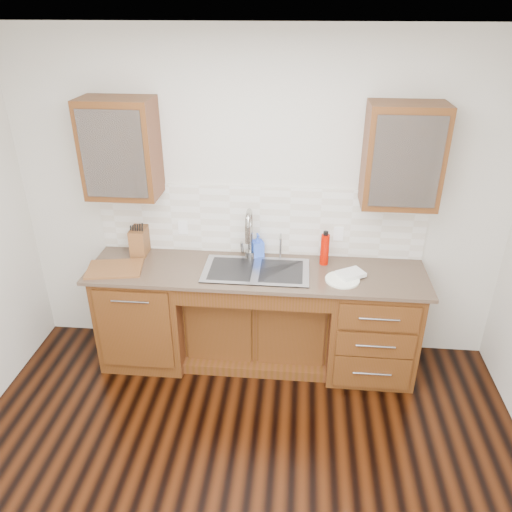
# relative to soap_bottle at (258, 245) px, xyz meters

# --- Properties ---
(ground) EXTENTS (4.00, 3.50, 0.10)m
(ground) POSITION_rel_soap_bottle_xyz_m (0.01, -1.67, -1.06)
(ground) COLOR black
(ceiling) EXTENTS (4.00, 3.50, 0.10)m
(ceiling) POSITION_rel_soap_bottle_xyz_m (0.01, -1.67, 1.74)
(ceiling) COLOR white
(ceiling) RESTS_ON wall_back
(wall_back) EXTENTS (4.00, 0.10, 2.70)m
(wall_back) POSITION_rel_soap_bottle_xyz_m (0.01, 0.13, 0.34)
(wall_back) COLOR beige
(wall_back) RESTS_ON ground
(base_cabinet_left) EXTENTS (0.70, 0.62, 0.88)m
(base_cabinet_left) POSITION_rel_soap_bottle_xyz_m (-0.94, -0.23, -0.57)
(base_cabinet_left) COLOR #593014
(base_cabinet_left) RESTS_ON ground
(base_cabinet_center) EXTENTS (1.20, 0.44, 0.70)m
(base_cabinet_center) POSITION_rel_soap_bottle_xyz_m (0.01, -0.14, -0.66)
(base_cabinet_center) COLOR #593014
(base_cabinet_center) RESTS_ON ground
(base_cabinet_right) EXTENTS (0.70, 0.62, 0.88)m
(base_cabinet_right) POSITION_rel_soap_bottle_xyz_m (0.96, -0.23, -0.57)
(base_cabinet_right) COLOR #593014
(base_cabinet_right) RESTS_ON ground
(countertop) EXTENTS (2.70, 0.65, 0.03)m
(countertop) POSITION_rel_soap_bottle_xyz_m (0.01, -0.24, -0.12)
(countertop) COLOR #84705B
(countertop) RESTS_ON base_cabinet_left
(backsplash) EXTENTS (2.70, 0.02, 0.59)m
(backsplash) POSITION_rel_soap_bottle_xyz_m (0.01, 0.07, 0.19)
(backsplash) COLOR beige
(backsplash) RESTS_ON wall_back
(sink) EXTENTS (0.84, 0.46, 0.19)m
(sink) POSITION_rel_soap_bottle_xyz_m (0.01, -0.26, -0.19)
(sink) COLOR #9E9EA5
(sink) RESTS_ON countertop
(faucet) EXTENTS (0.04, 0.04, 0.40)m
(faucet) POSITION_rel_soap_bottle_xyz_m (-0.06, -0.03, 0.10)
(faucet) COLOR #999993
(faucet) RESTS_ON countertop
(filter_tap) EXTENTS (0.02, 0.02, 0.24)m
(filter_tap) POSITION_rel_soap_bottle_xyz_m (0.19, -0.02, 0.02)
(filter_tap) COLOR #999993
(filter_tap) RESTS_ON countertop
(upper_cabinet_left) EXTENTS (0.55, 0.34, 0.75)m
(upper_cabinet_left) POSITION_rel_soap_bottle_xyz_m (-1.04, -0.09, 0.81)
(upper_cabinet_left) COLOR #593014
(upper_cabinet_left) RESTS_ON wall_back
(upper_cabinet_right) EXTENTS (0.55, 0.34, 0.75)m
(upper_cabinet_right) POSITION_rel_soap_bottle_xyz_m (1.06, -0.09, 0.81)
(upper_cabinet_right) COLOR #593014
(upper_cabinet_right) RESTS_ON wall_back
(outlet_left) EXTENTS (0.08, 0.01, 0.12)m
(outlet_left) POSITION_rel_soap_bottle_xyz_m (-0.64, 0.06, 0.11)
(outlet_left) COLOR white
(outlet_left) RESTS_ON backsplash
(outlet_right) EXTENTS (0.08, 0.01, 0.12)m
(outlet_right) POSITION_rel_soap_bottle_xyz_m (0.66, 0.06, 0.11)
(outlet_right) COLOR white
(outlet_right) RESTS_ON backsplash
(soap_bottle) EXTENTS (0.12, 0.12, 0.20)m
(soap_bottle) POSITION_rel_soap_bottle_xyz_m (0.00, 0.00, 0.00)
(soap_bottle) COLOR blue
(soap_bottle) RESTS_ON countertop
(water_bottle) EXTENTS (0.07, 0.07, 0.26)m
(water_bottle) POSITION_rel_soap_bottle_xyz_m (0.55, -0.08, 0.03)
(water_bottle) COLOR #B30D00
(water_bottle) RESTS_ON countertop
(plate) EXTENTS (0.35, 0.35, 0.01)m
(plate) POSITION_rel_soap_bottle_xyz_m (0.69, -0.35, -0.09)
(plate) COLOR white
(plate) RESTS_ON countertop
(dish_towel) EXTENTS (0.24, 0.22, 0.03)m
(dish_towel) POSITION_rel_soap_bottle_xyz_m (0.75, -0.29, -0.07)
(dish_towel) COLOR silver
(dish_towel) RESTS_ON plate
(knife_block) EXTENTS (0.13, 0.21, 0.23)m
(knife_block) POSITION_rel_soap_bottle_xyz_m (-1.00, -0.04, 0.01)
(knife_block) COLOR olive
(knife_block) RESTS_ON countertop
(cutting_board) EXTENTS (0.47, 0.37, 0.02)m
(cutting_board) POSITION_rel_soap_bottle_xyz_m (-1.12, -0.35, -0.09)
(cutting_board) COLOR #987345
(cutting_board) RESTS_ON countertop
(cup_left_a) EXTENTS (0.17, 0.17, 0.10)m
(cup_left_a) POSITION_rel_soap_bottle_xyz_m (-1.09, -0.09, 0.77)
(cup_left_a) COLOR white
(cup_left_a) RESTS_ON upper_cabinet_left
(cup_left_b) EXTENTS (0.13, 0.13, 0.09)m
(cup_left_b) POSITION_rel_soap_bottle_xyz_m (-0.90, -0.09, 0.76)
(cup_left_b) COLOR white
(cup_left_b) RESTS_ON upper_cabinet_left
(cup_right_a) EXTENTS (0.14, 0.14, 0.10)m
(cup_right_a) POSITION_rel_soap_bottle_xyz_m (0.90, -0.09, 0.76)
(cup_right_a) COLOR silver
(cup_right_a) RESTS_ON upper_cabinet_right
(cup_right_b) EXTENTS (0.12, 0.12, 0.09)m
(cup_right_b) POSITION_rel_soap_bottle_xyz_m (1.16, -0.09, 0.76)
(cup_right_b) COLOR silver
(cup_right_b) RESTS_ON upper_cabinet_right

